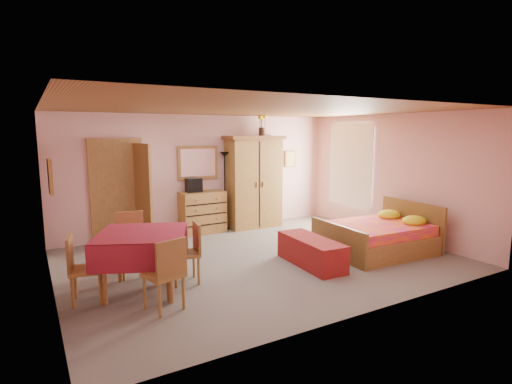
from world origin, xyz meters
TOP-DOWN VIEW (x-y plane):
  - floor at (0.00, 0.00)m, footprint 6.50×6.50m
  - ceiling at (0.00, 0.00)m, footprint 6.50×6.50m
  - wall_back at (0.00, 2.50)m, footprint 6.50×0.10m
  - wall_front at (0.00, -2.50)m, footprint 6.50×0.10m
  - wall_left at (-3.25, 0.00)m, footprint 0.10×5.00m
  - wall_right at (3.25, 0.00)m, footprint 0.10×5.00m
  - doorway at (-1.90, 2.47)m, footprint 1.06×0.12m
  - window at (3.21, 1.20)m, footprint 0.08×1.40m
  - picture_left at (-3.22, -0.60)m, footprint 0.04×0.32m
  - picture_back at (2.35, 2.47)m, footprint 0.30×0.04m
  - chest_of_drawers at (-0.14, 2.26)m, footprint 0.98×0.50m
  - wall_mirror at (-0.14, 2.47)m, footprint 0.94×0.05m
  - stereo at (-0.31, 2.32)m, footprint 0.33×0.24m
  - floor_lamp at (0.44, 2.32)m, footprint 0.27×0.27m
  - wardrobe at (1.13, 2.20)m, footprint 1.38×0.73m
  - sunflower_vase at (1.37, 2.22)m, footprint 0.22×0.22m
  - bed at (2.09, -0.72)m, footprint 1.98×1.60m
  - bench at (0.59, -0.71)m, footprint 0.59×1.41m
  - dining_table at (-2.14, -0.44)m, footprint 1.54×1.54m
  - chair_south at (-2.07, -1.14)m, footprint 0.53×0.53m
  - chair_north at (-2.12, 0.30)m, footprint 0.46×0.46m
  - chair_west at (-2.87, -0.42)m, footprint 0.48×0.48m
  - chair_east at (-1.52, -0.40)m, footprint 0.46×0.46m

SIDE VIEW (x-z plane):
  - floor at x=0.00m, z-range 0.00..0.00m
  - bench at x=0.59m, z-range 0.00..0.46m
  - dining_table at x=-2.14m, z-range 0.00..0.85m
  - bed at x=2.09m, z-range 0.00..0.88m
  - chair_west at x=-2.87m, z-range 0.00..0.89m
  - chair_east at x=-1.52m, z-range 0.00..0.90m
  - chest_of_drawers at x=-0.14m, z-range 0.00..0.92m
  - chair_south at x=-2.07m, z-range 0.00..0.94m
  - chair_north at x=-2.12m, z-range 0.00..0.98m
  - floor_lamp at x=0.44m, z-range 0.00..1.78m
  - doorway at x=-1.90m, z-range -0.05..2.10m
  - wardrobe at x=1.13m, z-range 0.00..2.14m
  - stereo at x=-0.31m, z-range 0.92..1.23m
  - wall_back at x=0.00m, z-range 0.00..2.60m
  - wall_front at x=0.00m, z-range 0.00..2.60m
  - wall_left at x=-3.25m, z-range 0.00..2.60m
  - wall_right at x=3.25m, z-range 0.00..2.60m
  - window at x=3.21m, z-range 0.48..2.42m
  - picture_back at x=2.35m, z-range 1.35..1.75m
  - wall_mirror at x=-0.14m, z-range 1.18..1.92m
  - picture_left at x=-3.22m, z-range 1.49..1.91m
  - sunflower_vase at x=1.37m, z-range 2.14..2.66m
  - ceiling at x=0.00m, z-range 2.60..2.60m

